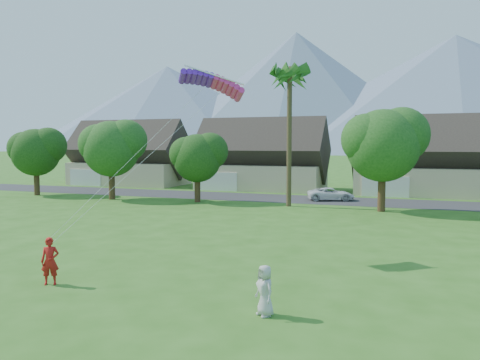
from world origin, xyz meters
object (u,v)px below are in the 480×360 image
at_px(watcher, 265,290).
at_px(parked_car, 331,194).
at_px(kite_flyer, 50,261).
at_px(parafoil_kite, 213,81).

height_order(watcher, parked_car, watcher).
distance_m(kite_flyer, parafoil_kite, 11.49).
bearing_deg(parked_car, kite_flyer, 150.82).
relative_size(watcher, parked_car, 0.37).
xyz_separation_m(kite_flyer, parafoil_kite, (3.94, 7.41, 7.85)).
height_order(kite_flyer, parked_car, kite_flyer).
distance_m(kite_flyer, parked_car, 32.10).
bearing_deg(parafoil_kite, watcher, -83.78).
xyz_separation_m(kite_flyer, watcher, (9.07, -0.34, -0.11)).
height_order(parked_car, parafoil_kite, parafoil_kite).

